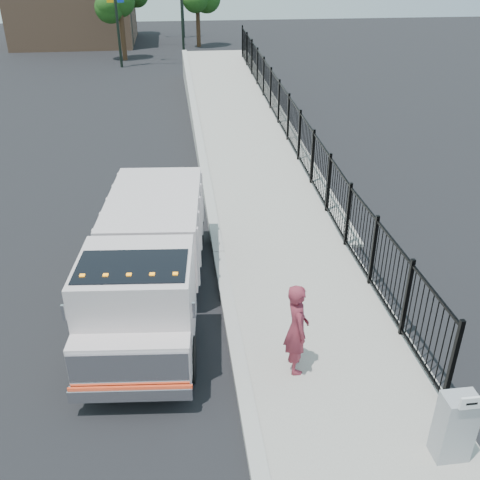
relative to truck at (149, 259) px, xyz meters
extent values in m
plane|color=black|center=(1.75, -1.81, -1.33)|extent=(120.00, 120.00, 0.00)
cube|color=#9E998E|center=(3.67, -3.81, -1.27)|extent=(3.55, 12.00, 0.12)
cube|color=#ADAAA3|center=(1.75, -3.81, -1.25)|extent=(0.30, 12.00, 0.16)
cube|color=#9E998E|center=(3.87, 14.19, -1.33)|extent=(3.95, 24.06, 3.19)
cube|color=black|center=(5.30, 10.19, -0.43)|extent=(0.10, 28.00, 1.80)
cube|color=black|center=(0.03, 0.34, -0.83)|extent=(1.47, 6.22, 0.20)
cube|color=silver|center=(-0.16, -1.73, 0.08)|extent=(2.31, 2.18, 1.81)
cube|color=silver|center=(-0.27, -2.86, -0.37)|extent=(2.18, 0.83, 0.91)
cube|color=silver|center=(-0.30, -3.19, -0.37)|extent=(2.08, 0.26, 0.77)
cube|color=silver|center=(-0.30, -3.27, -0.83)|extent=(2.18, 0.36, 0.25)
cube|color=#EC3E19|center=(-0.30, -3.27, -0.69)|extent=(2.17, 0.25, 0.05)
cube|color=black|center=(-0.18, -1.96, 0.62)|extent=(2.09, 1.36, 0.77)
cube|color=silver|center=(0.14, 1.52, 0.08)|extent=(2.52, 3.99, 1.54)
cube|color=silver|center=(-1.37, -2.53, 0.49)|extent=(0.06, 0.06, 0.32)
cube|color=silver|center=(0.88, -2.74, 0.49)|extent=(0.06, 0.06, 0.32)
cube|color=orange|center=(-1.02, -2.20, 1.00)|extent=(0.10, 0.08, 0.05)
cube|color=orange|center=(-0.62, -2.23, 1.00)|extent=(0.10, 0.08, 0.05)
cube|color=orange|center=(-0.21, -2.27, 1.00)|extent=(0.10, 0.08, 0.05)
cube|color=orange|center=(0.20, -2.31, 1.00)|extent=(0.10, 0.08, 0.05)
cube|color=orange|center=(0.60, -2.35, 1.00)|extent=(0.10, 0.08, 0.05)
cylinder|color=black|center=(-1.17, -2.27, -0.87)|extent=(0.37, 0.93, 0.91)
cylinder|color=black|center=(0.73, -2.45, -0.87)|extent=(0.37, 0.93, 0.91)
cylinder|color=black|center=(-0.76, 2.15, -0.87)|extent=(0.37, 0.93, 0.91)
cylinder|color=black|center=(1.14, 1.97, -0.87)|extent=(0.37, 0.93, 0.91)
cylinder|color=black|center=(-0.66, 3.14, -0.87)|extent=(0.37, 0.93, 0.91)
cylinder|color=black|center=(1.23, 2.96, -0.87)|extent=(0.37, 0.93, 0.91)
imported|color=maroon|center=(2.81, -2.56, -0.25)|extent=(0.46, 0.70, 1.91)
cube|color=gray|center=(4.85, -4.90, -0.58)|extent=(0.55, 0.40, 1.25)
cube|color=white|center=(4.85, -5.12, 0.15)|extent=(0.35, 0.04, 0.22)
cylinder|color=black|center=(-2.67, 29.89, 2.67)|extent=(0.18, 0.18, 8.00)
cylinder|color=black|center=(1.85, 31.67, 2.67)|extent=(0.18, 0.18, 8.00)
cylinder|color=#382314|center=(-2.59, 32.70, 0.27)|extent=(0.36, 0.36, 3.20)
sphere|color=#194714|center=(-2.59, 32.70, 2.67)|extent=(2.42, 2.42, 2.42)
cylinder|color=#382314|center=(3.37, 38.52, 0.27)|extent=(0.36, 0.36, 3.20)
cylinder|color=#382314|center=(-2.40, 46.93, 0.27)|extent=(0.36, 0.36, 3.20)
camera|label=1|loc=(0.72, -10.42, 6.04)|focal=40.00mm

